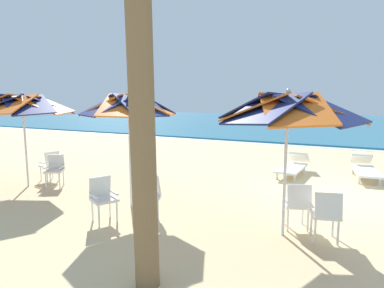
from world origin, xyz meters
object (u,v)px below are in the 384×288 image
at_px(beach_umbrella_0, 288,109).
at_px(plastic_chair_4, 51,164).
at_px(beach_umbrella_2, 23,105).
at_px(sun_lounger_0, 365,169).
at_px(beach_umbrella_1, 129,106).
at_px(plastic_chair_5, 55,168).
at_px(plastic_chair_1, 326,213).
at_px(sun_lounger_1, 293,166).
at_px(plastic_chair_3, 103,196).
at_px(plastic_chair_2, 151,193).
at_px(plastic_chair_0, 297,203).

bearing_deg(beach_umbrella_0, plastic_chair_4, 173.81).
relative_size(beach_umbrella_2, sun_lounger_0, 1.19).
xyz_separation_m(beach_umbrella_1, plastic_chair_4, (-3.50, 0.72, -1.71)).
height_order(beach_umbrella_1, plastic_chair_5, beach_umbrella_1).
bearing_deg(plastic_chair_1, beach_umbrella_0, -176.22).
bearing_deg(beach_umbrella_2, sun_lounger_1, 37.54).
height_order(beach_umbrella_1, sun_lounger_0, beach_umbrella_1).
bearing_deg(plastic_chair_4, beach_umbrella_0, -6.19).
xyz_separation_m(plastic_chair_3, plastic_chair_4, (-3.57, 1.68, 0.00)).
bearing_deg(plastic_chair_3, plastic_chair_2, 38.98).
bearing_deg(plastic_chair_2, plastic_chair_4, 165.62).
xyz_separation_m(plastic_chair_1, beach_umbrella_1, (-3.99, -0.03, 1.71)).
relative_size(plastic_chair_0, plastic_chair_5, 1.00).
distance_m(plastic_chair_4, sun_lounger_1, 7.34).
xyz_separation_m(plastic_chair_2, plastic_chair_3, (-0.72, -0.58, 0.00)).
bearing_deg(plastic_chair_3, beach_umbrella_1, 94.37).
distance_m(plastic_chair_0, plastic_chair_3, 3.65).
relative_size(beach_umbrella_0, plastic_chair_4, 2.91).
distance_m(sun_lounger_0, sun_lounger_1, 2.09).
xyz_separation_m(beach_umbrella_2, sun_lounger_0, (8.17, 5.32, -1.92)).
relative_size(plastic_chair_2, sun_lounger_0, 0.39).
xyz_separation_m(plastic_chair_3, sun_lounger_0, (4.56, 6.29, -0.22)).
height_order(plastic_chair_1, beach_umbrella_2, beach_umbrella_2).
bearing_deg(plastic_chair_3, plastic_chair_0, 21.04).
relative_size(plastic_chair_0, sun_lounger_0, 0.39).
xyz_separation_m(beach_umbrella_1, sun_lounger_0, (4.63, 5.34, -1.92)).
xyz_separation_m(beach_umbrella_0, plastic_chair_0, (0.16, 0.37, -1.69)).
xyz_separation_m(plastic_chair_1, plastic_chair_2, (-3.20, -0.41, 0.00)).
distance_m(plastic_chair_2, sun_lounger_1, 5.45).
xyz_separation_m(plastic_chair_0, beach_umbrella_2, (-7.02, -0.34, 1.71)).
relative_size(beach_umbrella_0, beach_umbrella_1, 0.99).
bearing_deg(sun_lounger_1, beach_umbrella_1, -118.95).
xyz_separation_m(plastic_chair_2, plastic_chair_5, (-3.66, 0.74, 0.00)).
bearing_deg(sun_lounger_0, plastic_chair_1, -96.91).
bearing_deg(plastic_chair_2, plastic_chair_3, -141.02).
distance_m(beach_umbrella_2, plastic_chair_5, 1.87).
height_order(plastic_chair_2, beach_umbrella_2, beach_umbrella_2).
distance_m(plastic_chair_5, sun_lounger_0, 9.00).
distance_m(plastic_chair_2, plastic_chair_3, 0.92).
xyz_separation_m(plastic_chair_5, sun_lounger_1, (5.50, 4.39, -0.22)).
distance_m(plastic_chair_3, plastic_chair_4, 3.94).
xyz_separation_m(plastic_chair_0, beach_umbrella_1, (-3.48, -0.35, 1.71)).
distance_m(plastic_chair_2, plastic_chair_4, 4.42).
bearing_deg(sun_lounger_0, beach_umbrella_1, -130.96).
xyz_separation_m(plastic_chair_0, sun_lounger_1, (-0.85, 4.40, -0.22)).
bearing_deg(plastic_chair_2, beach_umbrella_2, 174.87).
relative_size(beach_umbrella_0, plastic_chair_0, 2.91).
xyz_separation_m(plastic_chair_4, sun_lounger_1, (6.13, 4.03, -0.22)).
height_order(beach_umbrella_1, plastic_chair_3, beach_umbrella_1).
xyz_separation_m(plastic_chair_1, plastic_chair_3, (-3.92, -0.99, 0.00)).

